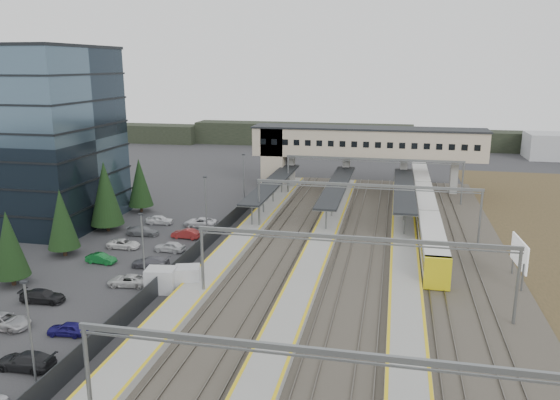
% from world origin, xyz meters
% --- Properties ---
extents(ground, '(220.00, 220.00, 0.00)m').
position_xyz_m(ground, '(0.00, 0.00, 0.00)').
color(ground, '#2B2B2D').
rests_on(ground, ground).
extents(office_building, '(24.30, 18.30, 24.30)m').
position_xyz_m(office_building, '(-36.00, 12.00, 12.19)').
color(office_building, '#3A5060').
rests_on(office_building, ground).
extents(conifer_row, '(4.42, 49.82, 9.50)m').
position_xyz_m(conifer_row, '(-22.00, -3.86, 4.84)').
color(conifer_row, black).
rests_on(conifer_row, ground).
extents(car_park, '(10.61, 44.68, 1.29)m').
position_xyz_m(car_park, '(-13.34, -6.13, 0.61)').
color(car_park, '#B2B3B8').
rests_on(car_park, ground).
extents(lampposts, '(0.50, 53.25, 8.07)m').
position_xyz_m(lampposts, '(-8.00, 1.25, 4.34)').
color(lampposts, slate).
rests_on(lampposts, ground).
extents(fence, '(0.08, 90.00, 2.00)m').
position_xyz_m(fence, '(-6.50, 5.00, 1.00)').
color(fence, '#26282B').
rests_on(fence, ground).
extents(relay_cabin_near, '(3.12, 2.46, 2.39)m').
position_xyz_m(relay_cabin_near, '(-6.60, -7.40, 1.19)').
color(relay_cabin_near, '#A9ABAF').
rests_on(relay_cabin_near, ground).
extents(relay_cabin_far, '(2.92, 2.65, 2.22)m').
position_xyz_m(relay_cabin_far, '(-4.39, -5.95, 1.11)').
color(relay_cabin_far, '#A9ABAF').
rests_on(relay_cabin_far, ground).
extents(rail_corridor, '(34.00, 90.00, 0.92)m').
position_xyz_m(rail_corridor, '(9.34, 5.00, 0.29)').
color(rail_corridor, '#352F2A').
rests_on(rail_corridor, ground).
extents(canopies, '(23.10, 30.00, 3.28)m').
position_xyz_m(canopies, '(7.00, 27.00, 3.92)').
color(canopies, black).
rests_on(canopies, ground).
extents(footbridge, '(40.40, 6.40, 11.20)m').
position_xyz_m(footbridge, '(7.70, 42.00, 7.93)').
color(footbridge, '#C3B398').
rests_on(footbridge, ground).
extents(gantries, '(28.40, 62.28, 7.17)m').
position_xyz_m(gantries, '(12.00, 3.00, 6.00)').
color(gantries, slate).
rests_on(gantries, ground).
extents(train, '(2.62, 54.74, 3.30)m').
position_xyz_m(train, '(20.00, 25.02, 1.88)').
color(train, silver).
rests_on(train, ground).
extents(billboard, '(0.52, 5.65, 4.74)m').
position_xyz_m(billboard, '(28.16, 1.96, 3.16)').
color(billboard, slate).
rests_on(billboard, ground).
extents(treeline_far, '(170.00, 19.00, 7.00)m').
position_xyz_m(treeline_far, '(23.81, 92.28, 2.95)').
color(treeline_far, black).
rests_on(treeline_far, ground).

